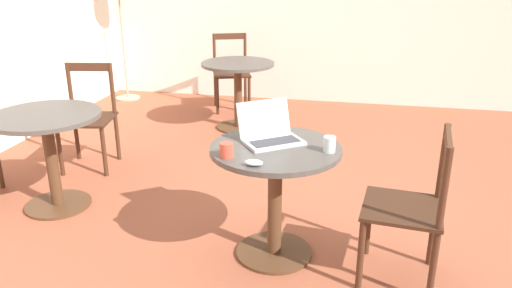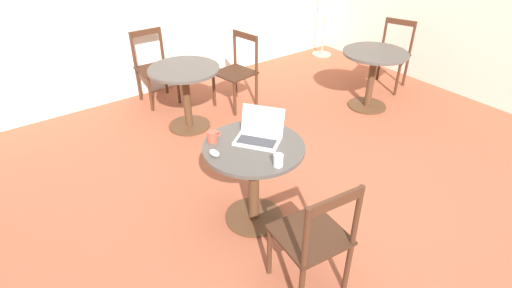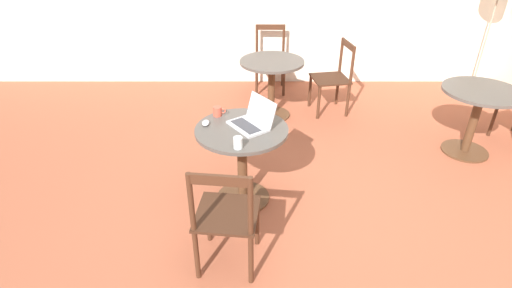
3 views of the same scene
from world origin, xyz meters
TOP-DOWN VIEW (x-y plane):
  - ground_plane at (0.00, 0.00)m, footprint 16.00×16.00m
  - cafe_table_near at (-0.38, 0.40)m, footprint 0.76×0.76m
  - cafe_table_mid at (1.95, 1.19)m, footprint 0.76×0.76m
  - cafe_table_far at (-0.08, 2.06)m, footprint 0.76×0.76m
  - chair_near_front at (-0.47, -0.37)m, footprint 0.46×0.46m
  - chair_mid_right at (2.65, 1.45)m, footprint 0.54×0.54m
  - chair_far_right at (0.68, 2.20)m, footprint 0.49×0.49m
  - laptop at (-0.30, 0.44)m, footprint 0.41×0.43m
  - mouse at (-0.68, 0.46)m, footprint 0.06×0.10m
  - mug at (-0.59, 0.63)m, footprint 0.11×0.07m
  - drinking_glass at (-0.40, 0.09)m, footprint 0.07×0.07m

SIDE VIEW (x-z plane):
  - ground_plane at x=0.00m, z-range 0.00..0.00m
  - chair_near_front at x=-0.47m, z-range 0.00..0.88m
  - chair_mid_right at x=2.65m, z-range 0.00..0.88m
  - chair_far_right at x=0.68m, z-range 0.00..0.88m
  - cafe_table_near at x=-0.38m, z-range 0.16..0.87m
  - cafe_table_mid at x=1.95m, z-range 0.16..0.87m
  - cafe_table_far at x=-0.08m, z-range 0.16..0.87m
  - mouse at x=-0.68m, z-range 0.71..0.74m
  - mug at x=-0.59m, z-range 0.71..0.79m
  - drinking_glass at x=-0.40m, z-range 0.71..0.79m
  - laptop at x=-0.30m, z-range 0.64..0.86m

